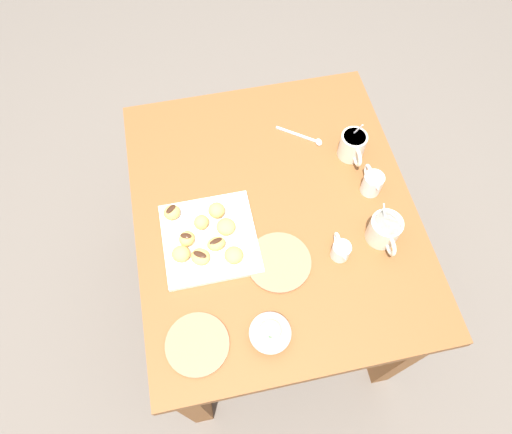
# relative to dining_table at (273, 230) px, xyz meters

# --- Properties ---
(ground_plane) EXTENTS (8.00, 8.00, 0.00)m
(ground_plane) POSITION_rel_dining_table_xyz_m (0.00, 0.00, -0.61)
(ground_plane) COLOR #665B51
(dining_table) EXTENTS (0.98, 0.84, 0.75)m
(dining_table) POSITION_rel_dining_table_xyz_m (0.00, 0.00, 0.00)
(dining_table) COLOR brown
(dining_table) RESTS_ON ground_plane
(pastry_plate_square) EXTENTS (0.27, 0.27, 0.02)m
(pastry_plate_square) POSITION_rel_dining_table_xyz_m (0.06, -0.21, 0.15)
(pastry_plate_square) COLOR white
(pastry_plate_square) RESTS_ON dining_table
(coffee_mug_cream_left) EXTENTS (0.12, 0.08, 0.14)m
(coffee_mug_cream_left) POSITION_rel_dining_table_xyz_m (-0.15, 0.28, 0.19)
(coffee_mug_cream_left) COLOR silver
(coffee_mug_cream_left) RESTS_ON dining_table
(coffee_mug_cream_right) EXTENTS (0.13, 0.09, 0.13)m
(coffee_mug_cream_right) POSITION_rel_dining_table_xyz_m (0.15, 0.28, 0.19)
(coffee_mug_cream_right) COLOR silver
(coffee_mug_cream_right) RESTS_ON dining_table
(cream_pitcher_white) EXTENTS (0.10, 0.06, 0.07)m
(cream_pitcher_white) POSITION_rel_dining_table_xyz_m (-0.01, 0.30, 0.18)
(cream_pitcher_white) COLOR white
(cream_pitcher_white) RESTS_ON dining_table
(ice_cream_bowl) EXTENTS (0.11, 0.11, 0.08)m
(ice_cream_bowl) POSITION_rel_dining_table_xyz_m (0.36, -0.10, 0.17)
(ice_cream_bowl) COLOR white
(ice_cream_bowl) RESTS_ON dining_table
(chocolate_sauce_pitcher) EXTENTS (0.09, 0.05, 0.06)m
(chocolate_sauce_pitcher) POSITION_rel_dining_table_xyz_m (0.18, 0.15, 0.17)
(chocolate_sauce_pitcher) COLOR white
(chocolate_sauce_pitcher) RESTS_ON dining_table
(saucer_coral_left) EXTENTS (0.18, 0.18, 0.01)m
(saucer_coral_left) POSITION_rel_dining_table_xyz_m (0.17, -0.03, 0.14)
(saucer_coral_left) COLOR #E5704C
(saucer_coral_left) RESTS_ON dining_table
(saucer_coral_right) EXTENTS (0.17, 0.17, 0.01)m
(saucer_coral_right) POSITION_rel_dining_table_xyz_m (0.35, -0.28, 0.14)
(saucer_coral_right) COLOR #E5704C
(saucer_coral_right) RESTS_ON dining_table
(loose_spoon_near_saucer) EXTENTS (0.11, 0.13, 0.01)m
(loose_spoon_near_saucer) POSITION_rel_dining_table_xyz_m (-0.24, 0.16, 0.14)
(loose_spoon_near_saucer) COLOR silver
(loose_spoon_near_saucer) RESTS_ON dining_table
(beignet_0) EXTENTS (0.06, 0.06, 0.04)m
(beignet_0) POSITION_rel_dining_table_xyz_m (0.06, -0.27, 0.17)
(beignet_0) COLOR #DBA351
(beignet_0) RESTS_ON pastry_plate_square
(chocolate_drizzle_0) EXTENTS (0.03, 0.03, 0.00)m
(chocolate_drizzle_0) POSITION_rel_dining_table_xyz_m (0.06, -0.27, 0.19)
(chocolate_drizzle_0) COLOR #381E11
(chocolate_drizzle_0) RESTS_ON beignet_0
(beignet_1) EXTENTS (0.07, 0.07, 0.03)m
(beignet_1) POSITION_rel_dining_table_xyz_m (0.13, -0.15, 0.17)
(beignet_1) COLOR #DBA351
(beignet_1) RESTS_ON pastry_plate_square
(beignet_2) EXTENTS (0.07, 0.07, 0.03)m
(beignet_2) POSITION_rel_dining_table_xyz_m (0.12, -0.24, 0.17)
(beignet_2) COLOR #DBA351
(beignet_2) RESTS_ON pastry_plate_square
(chocolate_drizzle_2) EXTENTS (0.04, 0.04, 0.00)m
(chocolate_drizzle_2) POSITION_rel_dining_table_xyz_m (0.12, -0.24, 0.18)
(chocolate_drizzle_2) COLOR #381E11
(chocolate_drizzle_2) RESTS_ON beignet_2
(beignet_3) EXTENTS (0.06, 0.06, 0.04)m
(beignet_3) POSITION_rel_dining_table_xyz_m (0.02, -0.22, 0.17)
(beignet_3) COLOR #DBA351
(beignet_3) RESTS_ON pastry_plate_square
(beignet_4) EXTENTS (0.07, 0.07, 0.04)m
(beignet_4) POSITION_rel_dining_table_xyz_m (-0.01, -0.17, 0.17)
(beignet_4) COLOR #DBA351
(beignet_4) RESTS_ON pastry_plate_square
(beignet_5) EXTENTS (0.07, 0.07, 0.03)m
(beignet_5) POSITION_rel_dining_table_xyz_m (0.04, -0.15, 0.17)
(beignet_5) COLOR #DBA351
(beignet_5) RESTS_ON pastry_plate_square
(beignet_6) EXTENTS (0.06, 0.07, 0.04)m
(beignet_6) POSITION_rel_dining_table_xyz_m (-0.03, -0.30, 0.17)
(beignet_6) COLOR #DBA351
(beignet_6) RESTS_ON pastry_plate_square
(chocolate_drizzle_6) EXTENTS (0.03, 0.04, 0.00)m
(chocolate_drizzle_6) POSITION_rel_dining_table_xyz_m (-0.03, -0.30, 0.19)
(chocolate_drizzle_6) COLOR #381E11
(chocolate_drizzle_6) RESTS_ON beignet_6
(beignet_7) EXTENTS (0.05, 0.06, 0.03)m
(beignet_7) POSITION_rel_dining_table_xyz_m (0.09, -0.19, 0.17)
(beignet_7) COLOR #DBA351
(beignet_7) RESTS_ON pastry_plate_square
(chocolate_drizzle_7) EXTENTS (0.02, 0.04, 0.00)m
(chocolate_drizzle_7) POSITION_rel_dining_table_xyz_m (0.09, -0.19, 0.19)
(chocolate_drizzle_7) COLOR #381E11
(chocolate_drizzle_7) RESTS_ON beignet_7
(beignet_8) EXTENTS (0.06, 0.06, 0.04)m
(beignet_8) POSITION_rel_dining_table_xyz_m (0.10, -0.29, 0.17)
(beignet_8) COLOR #DBA351
(beignet_8) RESTS_ON pastry_plate_square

